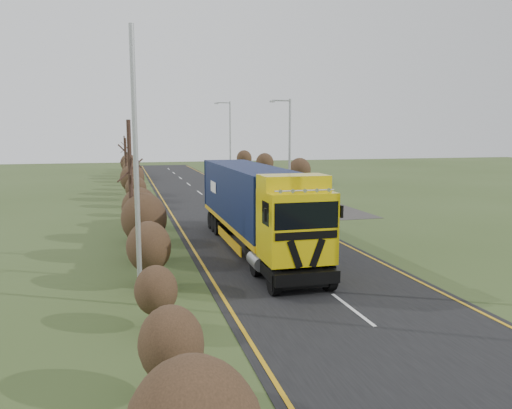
{
  "coord_description": "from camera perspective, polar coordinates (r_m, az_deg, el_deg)",
  "views": [
    {
      "loc": [
        -6.78,
        -17.72,
        5.49
      ],
      "look_at": [
        -1.1,
        3.54,
        2.33
      ],
      "focal_mm": 35.0,
      "sensor_mm": 36.0,
      "label": 1
    }
  ],
  "objects": [
    {
      "name": "streetlight_mid",
      "position": [
        39.05,
        3.74,
        6.59
      ],
      "size": [
        1.73,
        0.18,
        8.1
      ],
      "color": "#9B9EA1",
      "rests_on": "ground"
    },
    {
      "name": "hedgerow",
      "position": [
        25.92,
        -13.04,
        -0.64
      ],
      "size": [
        2.24,
        102.04,
        6.05
      ],
      "color": "black",
      "rests_on": "ground"
    },
    {
      "name": "car_blue_sedan",
      "position": [
        41.0,
        3.67,
        1.38
      ],
      "size": [
        1.46,
        4.07,
        1.34
      ],
      "primitive_type": "imported",
      "rotation": [
        0.0,
        0.0,
        3.13
      ],
      "color": "#0A0F38",
      "rests_on": "ground"
    },
    {
      "name": "warning_board",
      "position": [
        46.96,
        -1.36,
        2.75
      ],
      "size": [
        0.68,
        0.11,
        1.78
      ],
      "color": "#9B9EA1",
      "rests_on": "ground"
    },
    {
      "name": "road",
      "position": [
        29.06,
        -1.18,
        -2.71
      ],
      "size": [
        8.0,
        120.0,
        0.02
      ],
      "primitive_type": "cube",
      "color": "black",
      "rests_on": "ground"
    },
    {
      "name": "streetlight_far",
      "position": [
        59.85,
        -3.08,
        7.74
      ],
      "size": [
        1.95,
        0.18,
        9.2
      ],
      "color": "#9B9EA1",
      "rests_on": "ground"
    },
    {
      "name": "lane_markings",
      "position": [
        28.77,
        -1.03,
        -2.79
      ],
      "size": [
        7.52,
        116.0,
        0.01
      ],
      "color": "#C18E12",
      "rests_on": "road"
    },
    {
      "name": "layby",
      "position": [
        40.37,
        4.41,
        0.33
      ],
      "size": [
        6.0,
        18.0,
        0.02
      ],
      "primitive_type": "cube",
      "color": "#2A2826",
      "rests_on": "ground"
    },
    {
      "name": "car_red_hatchback",
      "position": [
        38.07,
        5.81,
        0.71
      ],
      "size": [
        2.21,
        3.69,
        1.18
      ],
      "primitive_type": "imported",
      "rotation": [
        0.0,
        0.0,
        3.39
      ],
      "color": "maroon",
      "rests_on": "ground"
    },
    {
      "name": "ground",
      "position": [
        19.75,
        5.81,
        -8.02
      ],
      "size": [
        160.0,
        160.0,
        0.0
      ],
      "primitive_type": "plane",
      "color": "#33441D",
      "rests_on": "ground"
    },
    {
      "name": "lorry",
      "position": [
        23.24,
        -0.25,
        0.23
      ],
      "size": [
        2.81,
        14.44,
        4.02
      ],
      "rotation": [
        0.0,
        0.0,
        -0.01
      ],
      "color": "black",
      "rests_on": "ground"
    },
    {
      "name": "speed_sign",
      "position": [
        31.16,
        5.81,
        1.34
      ],
      "size": [
        0.71,
        0.1,
        2.56
      ],
      "color": "#9B9EA1",
      "rests_on": "ground"
    },
    {
      "name": "left_pole",
      "position": [
        15.93,
        -13.54,
        3.89
      ],
      "size": [
        0.16,
        0.16,
        8.73
      ],
      "primitive_type": "cylinder",
      "color": "#9B9EA1",
      "rests_on": "ground"
    }
  ]
}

